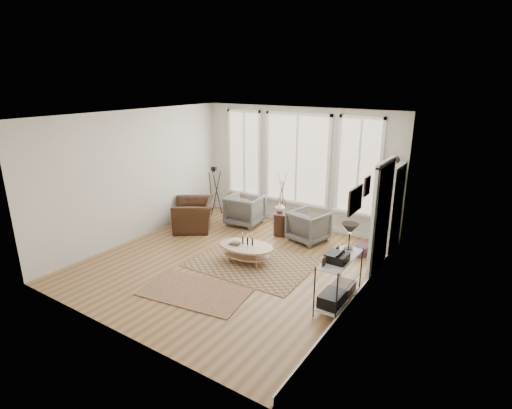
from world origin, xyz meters
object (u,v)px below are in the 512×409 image
Objects in this scene: low_shelf at (339,276)px; accent_chair at (194,215)px; armchair_right at (309,226)px; coffee_table at (246,249)px; armchair_left at (245,210)px; side_table at (281,206)px; bookcase at (390,209)px.

low_shelf reaches higher than accent_chair.
low_shelf is at bearing 139.79° from armchair_right.
coffee_table is at bearing 31.90° from accent_chair.
low_shelf is 1.20× the size of accent_chair.
low_shelf reaches higher than armchair_left.
armchair_right is at bearing 3.08° from side_table.
bookcase is 1.89× the size of accent_chair.
bookcase is 4.53m from accent_chair.
coffee_table is 1.11× the size of accent_chair.
side_table is at bearing 16.52° from armchair_right.
bookcase is 3.08m from coffee_table.
armchair_right is (-1.60, 2.17, -0.16)m from low_shelf.
coffee_table is at bearing 85.09° from armchair_right.
side_table reaches higher than armchair_right.
bookcase reaches higher than low_shelf.
bookcase is at bearing 177.19° from armchair_left.
armchair_left reaches higher than accent_chair.
armchair_left is 0.76× the size of accent_chair.
armchair_left is at bearing 10.37° from armchair_right.
side_table reaches higher than low_shelf.
low_shelf is 2.70m from armchair_right.
side_table reaches higher than accent_chair.
coffee_table is (-2.15, 0.49, -0.23)m from low_shelf.
accent_chair is (-4.33, -1.18, -0.60)m from bookcase.
armchair_left is at bearing -175.79° from bookcase.
side_table reaches higher than armchair_left.
bookcase is at bearing -154.50° from armchair_right.
bookcase is at bearing 88.72° from low_shelf.
coffee_table is 1.77m from armchair_right.
low_shelf is 4.10m from armchair_left.
bookcase reaches higher than side_table.
armchair_left is 1.82m from armchair_right.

